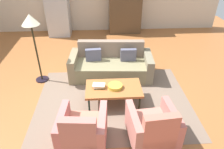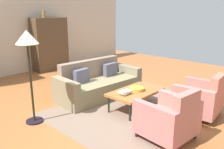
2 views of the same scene
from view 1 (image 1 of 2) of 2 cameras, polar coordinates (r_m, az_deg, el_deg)
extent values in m
plane|color=#A36132|center=(5.08, -4.88, -5.20)|extent=(11.71, 11.71, 0.00)
cube|color=#7C6656|center=(4.86, 0.39, -7.00)|extent=(3.40, 2.60, 0.01)
cube|color=#827956|center=(5.60, -0.29, 1.44)|extent=(1.79, 1.01, 0.42)
cube|color=#816D5B|center=(5.81, -0.27, 5.12)|extent=(1.75, 0.29, 0.86)
cube|color=#7C735B|center=(5.63, 9.54, 2.28)|extent=(0.24, 0.91, 0.62)
cube|color=#837556|center=(5.64, -10.10, 2.31)|extent=(0.24, 0.91, 0.62)
cube|color=#535265|center=(5.53, 4.40, 5.26)|extent=(0.40, 0.12, 0.32)
cube|color=#55566A|center=(5.53, -4.98, 5.27)|extent=(0.41, 0.15, 0.32)
cylinder|color=black|center=(4.94, -5.94, -3.95)|extent=(0.04, 0.04, 0.35)
cylinder|color=black|center=(4.99, 6.32, -3.53)|extent=(0.04, 0.04, 0.35)
cylinder|color=black|center=(4.50, -6.16, -8.16)|extent=(0.04, 0.04, 0.35)
cylinder|color=black|center=(4.56, 7.39, -7.63)|extent=(0.04, 0.04, 0.35)
cube|color=#A56030|center=(4.59, 0.44, -3.78)|extent=(1.20, 0.70, 0.05)
cylinder|color=#351D12|center=(4.29, -11.46, -13.43)|extent=(0.05, 0.05, 0.10)
cylinder|color=#3C2A11|center=(4.20, -2.10, -13.87)|extent=(0.05, 0.05, 0.10)
cube|color=#C2725B|center=(3.86, -7.71, -15.23)|extent=(0.63, 0.85, 0.30)
cube|color=#B96F64|center=(3.47, -8.81, -16.54)|extent=(0.57, 0.19, 0.78)
cube|color=#BF6B68|center=(3.83, -13.02, -13.57)|extent=(0.19, 0.81, 0.56)
cube|color=#C57169|center=(3.73, -2.53, -14.12)|extent=(0.19, 0.81, 0.56)
cylinder|color=black|center=(4.23, 4.35, -13.59)|extent=(0.05, 0.05, 0.10)
cylinder|color=#3C2C1C|center=(4.40, 13.24, -12.34)|extent=(0.05, 0.05, 0.10)
cube|color=#BE7464|center=(3.94, 10.55, -14.37)|extent=(0.63, 0.85, 0.30)
cube|color=#C56A58|center=(3.56, 12.59, -15.45)|extent=(0.57, 0.19, 0.78)
cube|color=#B57065|center=(3.76, 5.69, -13.74)|extent=(0.19, 0.81, 0.56)
cube|color=#BE6961|center=(3.95, 15.53, -12.27)|extent=(0.19, 0.81, 0.56)
cylinder|color=gold|center=(4.56, 0.85, -3.15)|extent=(0.31, 0.31, 0.07)
cube|color=#516D4E|center=(4.58, -3.55, -3.37)|extent=(0.21, 0.15, 0.02)
cube|color=beige|center=(4.57, -3.56, -3.13)|extent=(0.24, 0.16, 0.03)
cube|color=beige|center=(4.55, -3.57, -2.84)|extent=(0.28, 0.20, 0.03)
cube|color=brown|center=(8.37, 3.53, 17.09)|extent=(1.20, 0.50, 1.80)
cube|color=#462526|center=(8.59, 1.25, 17.53)|extent=(0.56, 0.01, 1.51)
cube|color=#442918|center=(8.65, 5.41, 17.51)|extent=(0.56, 0.01, 1.51)
cube|color=#B7BABF|center=(8.35, -14.28, 16.34)|extent=(0.80, 0.70, 1.85)
cylinder|color=#99999E|center=(8.67, -13.63, 17.63)|extent=(0.02, 0.02, 0.70)
cylinder|color=black|center=(5.84, -18.15, -1.22)|extent=(0.32, 0.32, 0.03)
cylinder|color=black|center=(5.48, -19.44, 5.25)|extent=(0.04, 0.04, 1.45)
cone|color=beige|center=(5.18, -21.15, 13.57)|extent=(0.40, 0.40, 0.24)
camera|label=2|loc=(3.76, -72.91, -7.98)|focal=37.83mm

